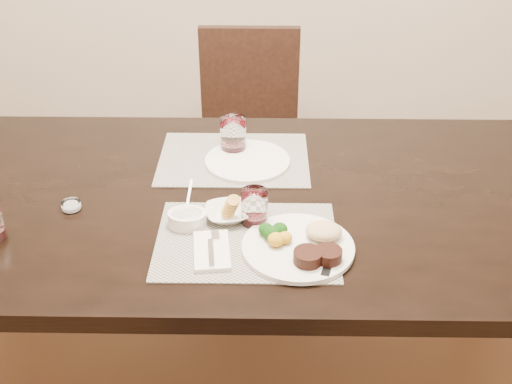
{
  "coord_description": "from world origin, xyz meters",
  "views": [
    {
      "loc": [
        0.07,
        -1.53,
        1.73
      ],
      "look_at": [
        0.05,
        -0.09,
        0.82
      ],
      "focal_mm": 45.0,
      "sensor_mm": 36.0,
      "label": 1
    }
  ],
  "objects_px": {
    "chair_far": "(249,126)",
    "dinner_plate": "(304,245)",
    "cracker_bowl": "(228,213)",
    "far_plate": "(247,161)",
    "steak_knife": "(328,257)",
    "wine_glass_near": "(254,208)"
  },
  "relations": [
    {
      "from": "steak_knife",
      "to": "cracker_bowl",
      "type": "xyz_separation_m",
      "value": [
        -0.25,
        0.17,
        0.01
      ]
    },
    {
      "from": "cracker_bowl",
      "to": "wine_glass_near",
      "type": "relative_size",
      "value": 1.47
    },
    {
      "from": "steak_knife",
      "to": "wine_glass_near",
      "type": "distance_m",
      "value": 0.24
    },
    {
      "from": "far_plate",
      "to": "dinner_plate",
      "type": "bearing_deg",
      "value": -70.94
    },
    {
      "from": "steak_knife",
      "to": "cracker_bowl",
      "type": "bearing_deg",
      "value": 161.14
    },
    {
      "from": "dinner_plate",
      "to": "far_plate",
      "type": "relative_size",
      "value": 1.08
    },
    {
      "from": "dinner_plate",
      "to": "cracker_bowl",
      "type": "height_order",
      "value": "cracker_bowl"
    },
    {
      "from": "dinner_plate",
      "to": "wine_glass_near",
      "type": "xyz_separation_m",
      "value": [
        -0.12,
        0.12,
        0.03
      ]
    },
    {
      "from": "chair_far",
      "to": "dinner_plate",
      "type": "xyz_separation_m",
      "value": [
        0.17,
        -1.19,
        0.27
      ]
    },
    {
      "from": "steak_knife",
      "to": "far_plate",
      "type": "relative_size",
      "value": 0.94
    },
    {
      "from": "chair_far",
      "to": "dinner_plate",
      "type": "distance_m",
      "value": 1.23
    },
    {
      "from": "cracker_bowl",
      "to": "chair_far",
      "type": "bearing_deg",
      "value": 88.4
    },
    {
      "from": "steak_knife",
      "to": "wine_glass_near",
      "type": "xyz_separation_m",
      "value": [
        -0.18,
        0.16,
        0.04
      ]
    },
    {
      "from": "steak_knife",
      "to": "cracker_bowl",
      "type": "height_order",
      "value": "cracker_bowl"
    },
    {
      "from": "chair_far",
      "to": "wine_glass_near",
      "type": "bearing_deg",
      "value": -87.77
    },
    {
      "from": "dinner_plate",
      "to": "cracker_bowl",
      "type": "relative_size",
      "value": 1.99
    },
    {
      "from": "cracker_bowl",
      "to": "wine_glass_near",
      "type": "height_order",
      "value": "wine_glass_near"
    },
    {
      "from": "steak_knife",
      "to": "cracker_bowl",
      "type": "distance_m",
      "value": 0.31
    },
    {
      "from": "chair_far",
      "to": "far_plate",
      "type": "xyz_separation_m",
      "value": [
        0.02,
        -0.75,
        0.26
      ]
    },
    {
      "from": "chair_far",
      "to": "far_plate",
      "type": "height_order",
      "value": "chair_far"
    },
    {
      "from": "chair_far",
      "to": "cracker_bowl",
      "type": "relative_size",
      "value": 6.37
    },
    {
      "from": "dinner_plate",
      "to": "steak_knife",
      "type": "height_order",
      "value": "dinner_plate"
    }
  ]
}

